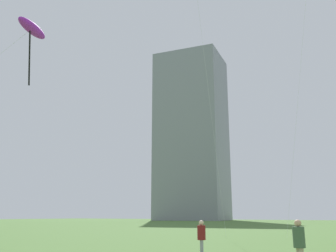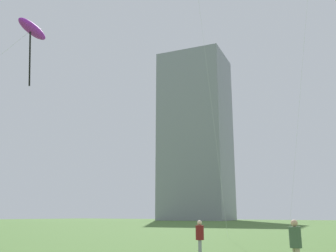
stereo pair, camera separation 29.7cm
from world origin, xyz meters
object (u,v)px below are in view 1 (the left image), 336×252
object	(u,v)px
person_standing_0	(299,243)
kite_flying_2	(32,29)
distant_highrise_1	(192,136)
person_standing_1	(201,236)

from	to	relation	value
person_standing_0	kite_flying_2	world-z (taller)	kite_flying_2
kite_flying_2	person_standing_0	bearing A→B (deg)	-1.51
distant_highrise_1	person_standing_1	bearing A→B (deg)	-70.86
person_standing_0	person_standing_1	bearing A→B (deg)	23.67
person_standing_0	distant_highrise_1	xyz separation A→B (m)	(-62.05, 102.48, 28.72)
person_standing_0	kite_flying_2	size ratio (longest dim) A/B	0.12
person_standing_0	person_standing_1	size ratio (longest dim) A/B	1.05
person_standing_1	kite_flying_2	world-z (taller)	kite_flying_2
kite_flying_2	person_standing_1	bearing A→B (deg)	9.55
person_standing_0	person_standing_1	xyz separation A→B (m)	(-4.76, 2.23, -0.05)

